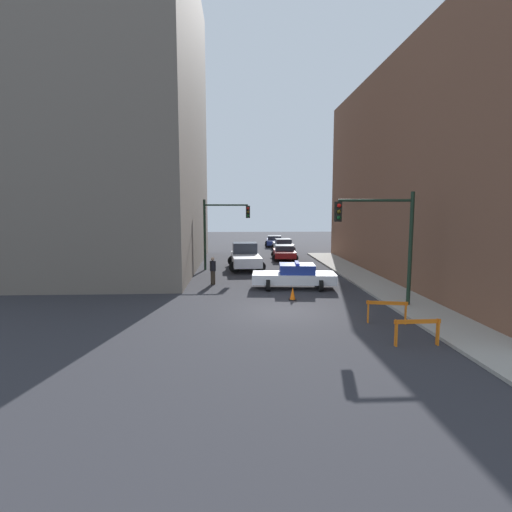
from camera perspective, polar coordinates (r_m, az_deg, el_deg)
name	(u,v)px	position (r m, az deg, el deg)	size (l,w,h in m)	color
ground_plane	(283,311)	(17.97, 3.94, -7.91)	(120.00, 120.00, 0.00)	#2D2D33
sidewalk_right	(419,308)	(19.67, 22.32, -6.94)	(2.40, 44.00, 0.12)	#9E998E
building_corner_left	(102,118)	(33.46, -21.11, 17.94)	(14.00, 20.00, 22.53)	#6B6056
building_right	(478,171)	(29.72, 29.09, 10.57)	(12.00, 28.00, 13.88)	brown
traffic_light_near	(386,231)	(19.09, 18.09, 3.38)	(3.64, 0.35, 5.20)	black
traffic_light_far	(220,224)	(29.64, -5.23, 4.55)	(3.44, 0.35, 5.20)	black
police_car	(294,276)	(22.96, 5.51, -2.83)	(4.84, 2.62, 1.52)	white
white_truck	(245,257)	(30.39, -1.52, -0.08)	(2.81, 5.49, 1.90)	silver
parked_car_near	(284,252)	(35.69, 4.06, 0.56)	(2.43, 4.39, 1.31)	maroon
parked_car_mid	(283,245)	(42.93, 3.88, 1.63)	(2.32, 4.32, 1.31)	silver
parked_car_far	(274,241)	(47.78, 2.65, 2.17)	(2.51, 4.43, 1.31)	navy
pedestrian_crossing	(213,270)	(24.15, -6.18, -2.03)	(0.50, 0.50, 1.66)	#382D23
barrier_front	(417,328)	(14.52, 22.04, -9.48)	(1.60, 0.20, 0.90)	orange
barrier_mid	(387,308)	(16.82, 18.19, -7.11)	(1.58, 0.45, 0.90)	orange
traffic_cone	(293,294)	(20.10, 5.25, -5.41)	(0.36, 0.36, 0.66)	black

